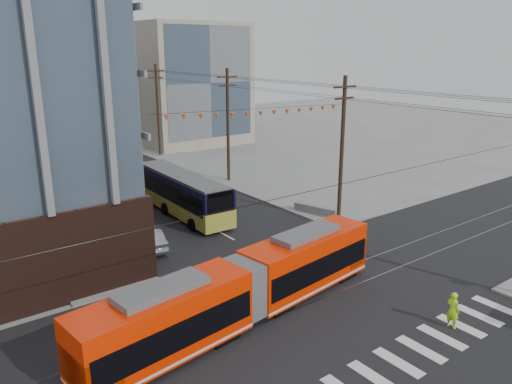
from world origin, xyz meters
TOP-DOWN VIEW (x-y plane):
  - ground at (0.00, 0.00)m, footprint 160.00×160.00m
  - bg_bldg_ne_near at (16.00, 48.00)m, footprint 14.00×14.00m
  - bg_bldg_ne_far at (18.00, 68.00)m, footprint 16.00×16.00m
  - utility_pole_far at (8.50, 56.00)m, footprint 0.30×0.30m
  - streetcar at (-5.63, 3.80)m, footprint 17.51×4.59m
  - city_bus at (-0.04, 20.04)m, footprint 2.91×12.00m
  - parked_car_silver at (-5.48, 15.02)m, footprint 2.19×4.60m
  - parked_car_white at (-5.54, 20.10)m, footprint 2.36×4.97m
  - parked_car_grey at (-5.18, 21.74)m, footprint 3.04×4.70m
  - pedestrian at (1.93, -2.75)m, footprint 0.47×0.69m
  - jersey_barrier at (8.30, 13.30)m, footprint 1.86×3.83m

SIDE VIEW (x-z plane):
  - ground at x=0.00m, z-range 0.00..0.00m
  - jersey_barrier at x=8.30m, z-range 0.00..0.75m
  - parked_car_grey at x=-5.18m, z-range 0.00..1.20m
  - parked_car_white at x=-5.54m, z-range 0.00..1.40m
  - parked_car_silver at x=-5.48m, z-range 0.00..1.46m
  - pedestrian at x=1.93m, z-range 0.00..1.84m
  - streetcar at x=-5.63m, z-range 0.00..3.34m
  - city_bus at x=-0.04m, z-range 0.00..3.38m
  - utility_pole_far at x=8.50m, z-range 0.00..11.00m
  - bg_bldg_ne_far at x=18.00m, z-range 0.00..14.00m
  - bg_bldg_ne_near at x=16.00m, z-range 0.00..16.00m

